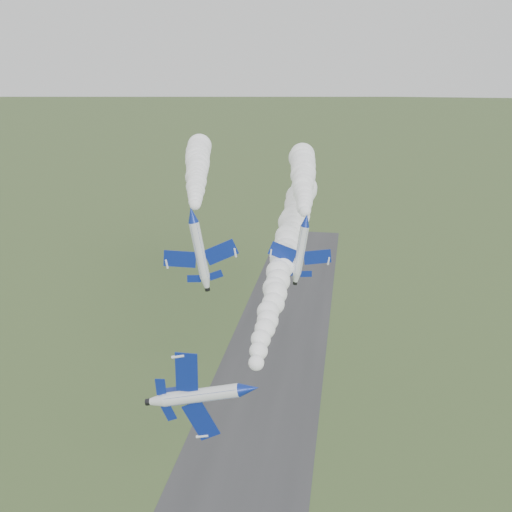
{
  "coord_description": "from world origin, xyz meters",
  "views": [
    {
      "loc": [
        15.66,
        -62.44,
        67.52
      ],
      "look_at": [
        2.51,
        15.31,
        39.8
      ],
      "focal_mm": 40.0,
      "sensor_mm": 36.0,
      "label": 1
    }
  ],
  "objects": [
    {
      "name": "smoke_trail_jet_pair_left",
      "position": [
        -14.91,
        47.21,
        45.83
      ],
      "size": [
        16.8,
        53.18,
        5.75
      ],
      "primitive_type": null,
      "rotation": [
        0.0,
        0.0,
        0.21
      ],
      "color": "white"
    },
    {
      "name": "smoke_trail_jet_lead",
      "position": [
        5.7,
        27.52,
        37.52
      ],
      "size": [
        8.04,
        73.81,
        5.8
      ],
      "primitive_type": null,
      "rotation": [
        0.0,
        0.0,
        0.03
      ],
      "color": "white"
    },
    {
      "name": "jet_pair_right",
      "position": [
        9.43,
        18.87,
        44.59
      ],
      "size": [
        9.52,
        11.37,
        2.94
      ],
      "rotation": [
        0.0,
        0.14,
        0.14
      ],
      "color": "white"
    },
    {
      "name": "runway",
      "position": [
        0.0,
        30.0,
        0.02
      ],
      "size": [
        24.0,
        260.0,
        0.04
      ],
      "primitive_type": "cube",
      "color": "#313134",
      "rests_on": "ground"
    },
    {
      "name": "jet_pair_left",
      "position": [
        -7.81,
        18.18,
        44.83
      ],
      "size": [
        11.63,
        13.82,
        3.72
      ],
      "rotation": [
        0.0,
        -0.16,
        0.21
      ],
      "color": "white"
    },
    {
      "name": "jet_lead",
      "position": [
        6.42,
        -12.05,
        34.81
      ],
      "size": [
        3.7,
        12.69,
        10.23
      ],
      "rotation": [
        0.0,
        1.34,
        0.03
      ],
      "color": "white"
    },
    {
      "name": "smoke_trail_jet_pair_right",
      "position": [
        6.42,
        47.21,
        45.09
      ],
      "size": [
        13.35,
        53.03,
        5.86
      ],
      "primitive_type": null,
      "rotation": [
        0.0,
        0.0,
        0.14
      ],
      "color": "white"
    }
  ]
}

